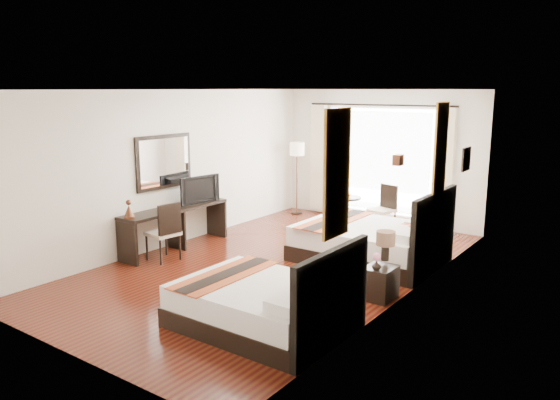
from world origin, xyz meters
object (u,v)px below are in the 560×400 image
Objects in this scene: bed_near at (266,304)px; vase at (377,262)px; television at (197,189)px; side_table at (348,212)px; desk_chair at (164,243)px; console_desk at (176,228)px; fruit_bowl at (346,196)px; window_chair at (382,218)px; bed_far at (372,242)px; nightstand at (380,283)px; floor_lamp at (297,154)px; table_lamp at (386,241)px.

bed_near reaches higher than vase.
vase is at bearing -93.41° from television.
side_table is (1.70, 2.63, -0.69)m from television.
bed_near is 3.15m from desk_chair.
vase is at bearing -55.86° from side_table.
bed_near is 2.03× the size of desk_chair.
bed_near is at bearing -26.90° from console_desk.
window_chair reaches higher than fruit_bowl.
nightstand is at bearing -60.11° from bed_far.
floor_lamp is at bearing 135.43° from vase.
bed_near is 2.14× the size of window_chair.
window_chair reaches higher than side_table.
desk_chair reaches higher than side_table.
bed_near is 4.98m from window_chair.
bed_far is 5.47× the size of table_lamp.
window_chair is at bearing -112.23° from desk_chair.
bed_far is 3.47m from console_desk.
bed_near is 6.17m from floor_lamp.
bed_far is 1.03× the size of console_desk.
floor_lamp reaches higher than vase.
television is at bearing -26.49° from window_chair.
vase is (0.72, 1.47, 0.27)m from bed_near.
vase is at bearing -84.34° from nightstand.
floor_lamp is at bearing 120.60° from bed_near.
window_chair is at bearing -35.24° from television.
bed_far reaches higher than nightstand.
nightstand is 0.38m from vase.
nightstand is at bearing -54.73° from side_table.
floor_lamp is (-3.79, 3.45, 0.60)m from table_lamp.
bed_near reaches higher than window_chair.
nightstand is 4.00m from console_desk.
console_desk is 3.58m from fruit_bowl.
console_desk reaches higher than fruit_bowl.
floor_lamp is at bearing 136.56° from nightstand.
television is at bearing -93.36° from floor_lamp.
floor_lamp is 1.74× the size of window_chair.
floor_lamp reaches higher than table_lamp.
side_table is at bearing 61.58° from console_desk.
nightstand is 5.36m from floor_lamp.
vase is at bearing -166.93° from desk_chair.
table_lamp is 3.84m from side_table.
floor_lamp is (0.20, 3.56, 1.00)m from console_desk.
table_lamp is at bearing -42.29° from floor_lamp.
bed_near is 5.09m from fruit_bowl.
bed_near is at bearing -87.70° from bed_far.
console_desk is at bearing -178.33° from table_lamp.
bed_far is 2.28× the size of desk_chair.
floor_lamp is 1.71m from fruit_bowl.
bed_far is at bearing 117.78° from vase.
floor_lamp is (-3.80, 3.60, 1.16)m from nightstand.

